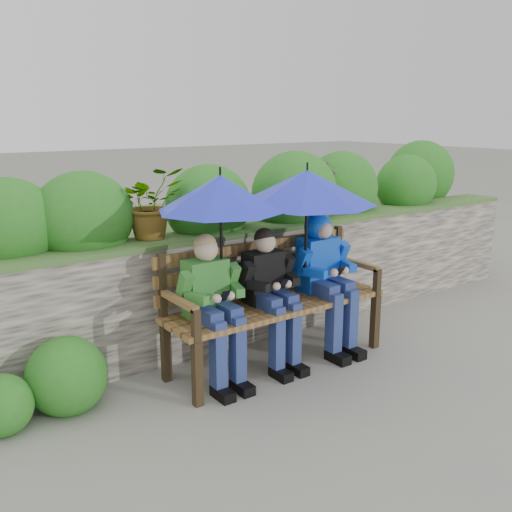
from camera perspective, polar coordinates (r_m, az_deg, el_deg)
ground at (r=4.70m, az=0.72°, el=-11.56°), size 60.00×60.00×0.00m
garden_backdrop at (r=5.79m, az=-8.43°, el=-0.23°), size 8.00×2.88×1.76m
park_bench at (r=4.73m, az=1.54°, el=-3.81°), size 1.94×0.57×1.02m
boy_left at (r=4.30m, az=-4.35°, el=-4.50°), size 0.49×0.56×1.17m
boy_middle at (r=4.59m, az=1.47°, el=-3.34°), size 0.47×0.55×1.15m
boy_right at (r=4.94m, az=6.89°, el=-1.33°), size 0.52×0.63×1.21m
umbrella_left at (r=4.22m, az=-3.58°, el=6.26°), size 0.96×0.96×0.91m
umbrella_right at (r=4.65m, az=5.11°, el=6.87°), size 1.13×1.13×0.89m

